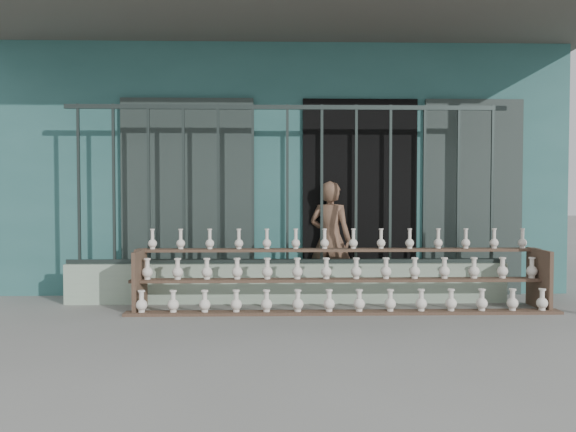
{
  "coord_description": "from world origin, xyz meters",
  "views": [
    {
      "loc": [
        -0.15,
        -5.07,
        1.21
      ],
      "look_at": [
        0.0,
        1.0,
        1.0
      ],
      "focal_mm": 35.0,
      "sensor_mm": 36.0,
      "label": 1
    }
  ],
  "objects": [
    {
      "name": "ground",
      "position": [
        0.0,
        0.0,
        0.0
      ],
      "size": [
        60.0,
        60.0,
        0.0
      ],
      "primitive_type": "plane",
      "color": "slate"
    },
    {
      "name": "workshop_building",
      "position": [
        0.0,
        4.23,
        1.62
      ],
      "size": [
        7.4,
        6.6,
        3.21
      ],
      "color": "#2D605D",
      "rests_on": "ground"
    },
    {
      "name": "parapet_wall",
      "position": [
        0.0,
        1.3,
        0.23
      ],
      "size": [
        5.0,
        0.2,
        0.45
      ],
      "primitive_type": "cube",
      "color": "#9BB39A",
      "rests_on": "ground"
    },
    {
      "name": "security_fence",
      "position": [
        -0.0,
        1.3,
        1.35
      ],
      "size": [
        5.0,
        0.04,
        1.8
      ],
      "color": "#283330",
      "rests_on": "parapet_wall"
    },
    {
      "name": "shelf_rack",
      "position": [
        0.57,
        0.88,
        0.36
      ],
      "size": [
        4.5,
        0.68,
        0.85
      ],
      "color": "brown",
      "rests_on": "ground"
    },
    {
      "name": "elderly_woman",
      "position": [
        0.53,
        1.66,
        0.7
      ],
      "size": [
        0.6,
        0.51,
        1.4
      ],
      "primitive_type": "imported",
      "rotation": [
        0.0,
        0.0,
        2.73
      ],
      "color": "brown",
      "rests_on": "ground"
    }
  ]
}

